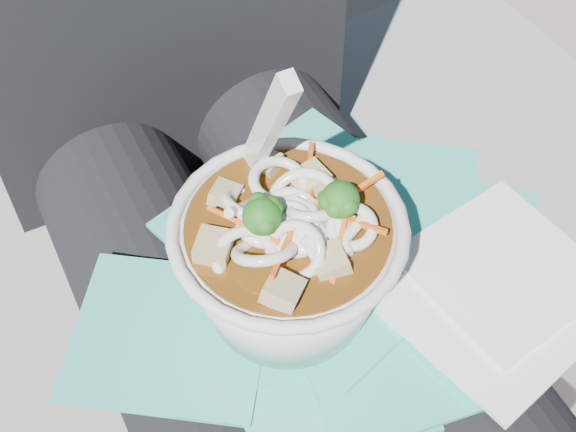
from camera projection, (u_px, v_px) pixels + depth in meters
name	position (u px, v px, depth m)	size (l,w,h in m)	color
stone_ledge	(237.00, 360.00, 0.96)	(1.00, 0.50, 0.44)	slate
lap	(295.00, 336.00, 0.65)	(0.30, 0.48, 0.14)	black
person_body	(246.00, 235.00, 0.68)	(0.34, 0.94, 0.98)	black
plastic_bag	(351.00, 274.00, 0.60)	(0.41, 0.30, 0.02)	#2AB29E
napkins	(497.00, 293.00, 0.57)	(0.17, 0.17, 0.01)	white
udon_bowl	(288.00, 254.00, 0.53)	(0.19, 0.19, 0.20)	silver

